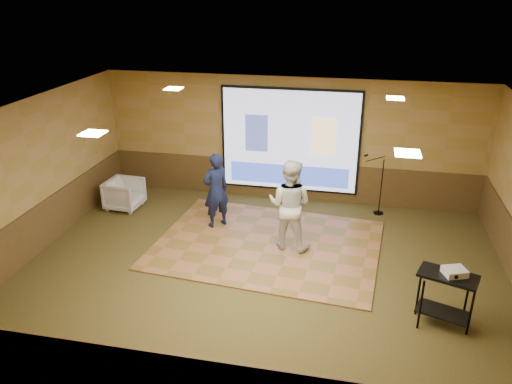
% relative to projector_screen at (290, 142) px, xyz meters
% --- Properties ---
extents(ground, '(9.00, 9.00, 0.00)m').
position_rel_projector_screen_xyz_m(ground, '(0.00, -3.44, -1.47)').
color(ground, '#2E3719').
rests_on(ground, ground).
extents(room_shell, '(9.04, 7.04, 3.02)m').
position_rel_projector_screen_xyz_m(room_shell, '(0.00, -3.44, 0.62)').
color(room_shell, '#A68245').
rests_on(room_shell, ground).
extents(wainscot_back, '(9.00, 0.04, 0.95)m').
position_rel_projector_screen_xyz_m(wainscot_back, '(0.00, 0.04, -1.00)').
color(wainscot_back, '#4B3219').
rests_on(wainscot_back, ground).
extents(wainscot_left, '(0.04, 7.00, 0.95)m').
position_rel_projector_screen_xyz_m(wainscot_left, '(-4.48, -3.44, -1.00)').
color(wainscot_left, '#4B3219').
rests_on(wainscot_left, ground).
extents(projector_screen, '(3.32, 0.06, 2.52)m').
position_rel_projector_screen_xyz_m(projector_screen, '(0.00, 0.00, 0.00)').
color(projector_screen, black).
rests_on(projector_screen, room_shell).
extents(downlight_nw, '(0.32, 0.32, 0.02)m').
position_rel_projector_screen_xyz_m(downlight_nw, '(-2.20, -1.64, 1.50)').
color(downlight_nw, '#FFE6BF').
rests_on(downlight_nw, room_shell).
extents(downlight_ne, '(0.32, 0.32, 0.02)m').
position_rel_projector_screen_xyz_m(downlight_ne, '(2.20, -1.64, 1.50)').
color(downlight_ne, '#FFE6BF').
rests_on(downlight_ne, room_shell).
extents(downlight_sw, '(0.32, 0.32, 0.02)m').
position_rel_projector_screen_xyz_m(downlight_sw, '(-2.20, -4.94, 1.50)').
color(downlight_sw, '#FFE6BF').
rests_on(downlight_sw, room_shell).
extents(downlight_se, '(0.32, 0.32, 0.02)m').
position_rel_projector_screen_xyz_m(downlight_se, '(2.20, -4.94, 1.50)').
color(downlight_se, '#FFE6BF').
rests_on(downlight_se, room_shell).
extents(dance_floor, '(4.72, 3.76, 0.03)m').
position_rel_projector_screen_xyz_m(dance_floor, '(-0.07, -2.42, -1.46)').
color(dance_floor, '#A3653B').
rests_on(dance_floor, ground).
extents(player_left, '(0.71, 0.71, 1.66)m').
position_rel_projector_screen_xyz_m(player_left, '(-1.32, -1.82, -0.61)').
color(player_left, '#121A3B').
rests_on(player_left, dance_floor).
extents(player_right, '(1.01, 0.85, 1.85)m').
position_rel_projector_screen_xyz_m(player_right, '(0.37, -2.44, -0.52)').
color(player_right, silver).
rests_on(player_right, dance_floor).
extents(av_table, '(0.86, 0.45, 0.91)m').
position_rel_projector_screen_xyz_m(av_table, '(3.07, -4.37, -0.85)').
color(av_table, black).
rests_on(av_table, ground).
extents(projector, '(0.40, 0.37, 0.11)m').
position_rel_projector_screen_xyz_m(projector, '(3.15, -4.36, -0.51)').
color(projector, white).
rests_on(projector, av_table).
extents(mic_stand, '(0.56, 0.23, 1.44)m').
position_rel_projector_screen_xyz_m(mic_stand, '(2.13, -0.41, -0.98)').
color(mic_stand, black).
rests_on(mic_stand, ground).
extents(banquet_chair, '(0.83, 0.81, 0.71)m').
position_rel_projector_screen_xyz_m(banquet_chair, '(-3.71, -1.33, -1.12)').
color(banquet_chair, gray).
rests_on(banquet_chair, ground).
extents(duffel_bag, '(0.47, 0.38, 0.26)m').
position_rel_projector_screen_xyz_m(duffel_bag, '(0.14, -0.19, -1.35)').
color(duffel_bag, black).
rests_on(duffel_bag, ground).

